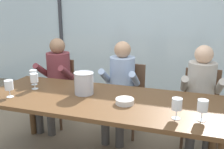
# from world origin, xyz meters

# --- Properties ---
(ground) EXTENTS (14.00, 14.00, 0.00)m
(ground) POSITION_xyz_m (0.00, 1.00, 0.00)
(ground) COLOR #847056
(window_glass_panel) EXTENTS (7.59, 0.03, 2.60)m
(window_glass_panel) POSITION_xyz_m (0.00, 2.34, 1.30)
(window_glass_panel) COLOR silver
(window_glass_panel) RESTS_ON ground
(window_mullion_left) EXTENTS (0.06, 0.06, 2.60)m
(window_mullion_left) POSITION_xyz_m (-1.71, 2.32, 1.30)
(window_mullion_left) COLOR #38383D
(window_mullion_left) RESTS_ON ground
(hillside_vineyard) EXTENTS (13.59, 2.40, 1.42)m
(hillside_vineyard) POSITION_xyz_m (0.00, 5.89, 0.71)
(hillside_vineyard) COLOR #477A38
(hillside_vineyard) RESTS_ON ground
(dining_table) EXTENTS (2.39, 0.92, 0.76)m
(dining_table) POSITION_xyz_m (0.00, 0.00, 0.69)
(dining_table) COLOR brown
(dining_table) RESTS_ON ground
(chair_near_curtain) EXTENTS (0.45, 0.45, 0.89)m
(chair_near_curtain) POSITION_xyz_m (-0.98, 0.85, 0.52)
(chair_near_curtain) COLOR brown
(chair_near_curtain) RESTS_ON ground
(chair_left_of_center) EXTENTS (0.48, 0.48, 0.89)m
(chair_left_of_center) POSITION_xyz_m (0.03, 0.89, 0.52)
(chair_left_of_center) COLOR brown
(chair_left_of_center) RESTS_ON ground
(chair_center) EXTENTS (0.45, 0.45, 0.89)m
(chair_center) POSITION_xyz_m (0.97, 0.89, 0.52)
(chair_center) COLOR brown
(chair_center) RESTS_ON ground
(person_maroon_top) EXTENTS (0.47, 0.62, 1.21)m
(person_maroon_top) POSITION_xyz_m (-0.93, 0.73, 0.70)
(person_maroon_top) COLOR brown
(person_maroon_top) RESTS_ON ground
(person_pale_blue_shirt) EXTENTS (0.46, 0.61, 1.21)m
(person_pale_blue_shirt) POSITION_xyz_m (-0.01, 0.73, 0.70)
(person_pale_blue_shirt) COLOR #9EB2D1
(person_pale_blue_shirt) RESTS_ON ground
(person_beige_jumper) EXTENTS (0.47, 0.62, 1.21)m
(person_beige_jumper) POSITION_xyz_m (0.95, 0.73, 0.70)
(person_beige_jumper) COLOR #B7AD9E
(person_beige_jumper) RESTS_ON ground
(ice_bucket_primary) EXTENTS (0.20, 0.20, 0.23)m
(ice_bucket_primary) POSITION_xyz_m (-0.21, 0.07, 0.88)
(ice_bucket_primary) COLOR #B7B7BC
(ice_bucket_primary) RESTS_ON dining_table
(tasting_bowl) EXTENTS (0.17, 0.17, 0.05)m
(tasting_bowl) POSITION_xyz_m (0.26, -0.06, 0.79)
(tasting_bowl) COLOR silver
(tasting_bowl) RESTS_ON dining_table
(wine_glass_by_left_taster) EXTENTS (0.08, 0.08, 0.17)m
(wine_glass_by_left_taster) POSITION_xyz_m (-0.88, 0.17, 0.88)
(wine_glass_by_left_taster) COLOR silver
(wine_glass_by_left_taster) RESTS_ON dining_table
(wine_glass_near_bucket) EXTENTS (0.08, 0.08, 0.17)m
(wine_glass_near_bucket) POSITION_xyz_m (-0.79, 0.04, 0.88)
(wine_glass_near_bucket) COLOR silver
(wine_glass_near_bucket) RESTS_ON dining_table
(wine_glass_center_pour) EXTENTS (0.08, 0.08, 0.17)m
(wine_glass_center_pour) POSITION_xyz_m (0.93, -0.21, 0.88)
(wine_glass_center_pour) COLOR silver
(wine_glass_center_pour) RESTS_ON dining_table
(wine_glass_by_right_taster) EXTENTS (0.08, 0.08, 0.17)m
(wine_glass_by_right_taster) POSITION_xyz_m (-0.88, -0.25, 0.88)
(wine_glass_by_right_taster) COLOR silver
(wine_glass_by_right_taster) RESTS_ON dining_table
(wine_glass_spare_empty) EXTENTS (0.08, 0.08, 0.17)m
(wine_glass_spare_empty) POSITION_xyz_m (0.74, -0.23, 0.88)
(wine_glass_spare_empty) COLOR silver
(wine_glass_spare_empty) RESTS_ON dining_table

